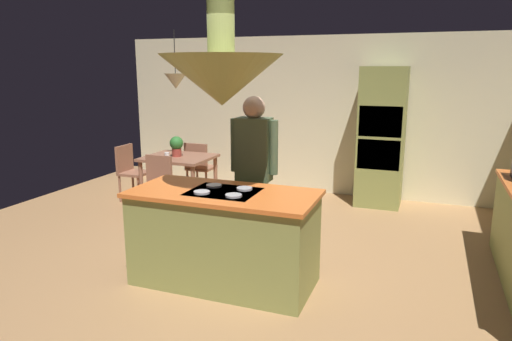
{
  "coord_description": "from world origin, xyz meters",
  "views": [
    {
      "loc": [
        1.76,
        -4.0,
        2.05
      ],
      "look_at": [
        0.1,
        0.4,
        1.0
      ],
      "focal_mm": 32.42,
      "sensor_mm": 36.0,
      "label": 1
    }
  ],
  "objects_px": {
    "kitchen_island": "(224,237)",
    "cup_on_table": "(167,156)",
    "dining_table": "(179,164)",
    "person_at_island": "(254,166)",
    "chair_by_back_wall": "(199,165)",
    "potted_plant_on_table": "(176,145)",
    "chair_at_corner": "(130,169)",
    "chair_facing_island": "(156,183)",
    "oven_tower": "(381,137)"
  },
  "relations": [
    {
      "from": "person_at_island",
      "to": "potted_plant_on_table",
      "type": "distance_m",
      "value": 2.25
    },
    {
      "from": "potted_plant_on_table",
      "to": "cup_on_table",
      "type": "relative_size",
      "value": 3.33
    },
    {
      "from": "dining_table",
      "to": "chair_facing_island",
      "type": "height_order",
      "value": "chair_facing_island"
    },
    {
      "from": "chair_at_corner",
      "to": "potted_plant_on_table",
      "type": "relative_size",
      "value": 2.9
    },
    {
      "from": "chair_facing_island",
      "to": "cup_on_table",
      "type": "height_order",
      "value": "chair_facing_island"
    },
    {
      "from": "chair_facing_island",
      "to": "potted_plant_on_table",
      "type": "height_order",
      "value": "potted_plant_on_table"
    },
    {
      "from": "kitchen_island",
      "to": "chair_facing_island",
      "type": "bearing_deg",
      "value": 139.34
    },
    {
      "from": "chair_at_corner",
      "to": "oven_tower",
      "type": "bearing_deg",
      "value": -72.7
    },
    {
      "from": "kitchen_island",
      "to": "chair_at_corner",
      "type": "bearing_deg",
      "value": 140.73
    },
    {
      "from": "oven_tower",
      "to": "chair_at_corner",
      "type": "bearing_deg",
      "value": -162.7
    },
    {
      "from": "dining_table",
      "to": "person_at_island",
      "type": "relative_size",
      "value": 0.56
    },
    {
      "from": "chair_by_back_wall",
      "to": "potted_plant_on_table",
      "type": "bearing_deg",
      "value": 88.06
    },
    {
      "from": "kitchen_island",
      "to": "person_at_island",
      "type": "distance_m",
      "value": 0.89
    },
    {
      "from": "chair_facing_island",
      "to": "chair_by_back_wall",
      "type": "relative_size",
      "value": 1.0
    },
    {
      "from": "kitchen_island",
      "to": "chair_facing_island",
      "type": "xyz_separation_m",
      "value": [
        -1.7,
        1.46,
        0.04
      ]
    },
    {
      "from": "oven_tower",
      "to": "chair_by_back_wall",
      "type": "relative_size",
      "value": 2.38
    },
    {
      "from": "potted_plant_on_table",
      "to": "chair_at_corner",
      "type": "bearing_deg",
      "value": 179.45
    },
    {
      "from": "kitchen_island",
      "to": "chair_facing_island",
      "type": "distance_m",
      "value": 2.24
    },
    {
      "from": "oven_tower",
      "to": "cup_on_table",
      "type": "distance_m",
      "value": 3.18
    },
    {
      "from": "cup_on_table",
      "to": "chair_by_back_wall",
      "type": "bearing_deg",
      "value": 85.44
    },
    {
      "from": "chair_facing_island",
      "to": "kitchen_island",
      "type": "bearing_deg",
      "value": -40.66
    },
    {
      "from": "chair_by_back_wall",
      "to": "chair_at_corner",
      "type": "relative_size",
      "value": 1.0
    },
    {
      "from": "dining_table",
      "to": "chair_facing_island",
      "type": "xyz_separation_m",
      "value": [
        0.0,
        -0.64,
        -0.15
      ]
    },
    {
      "from": "kitchen_island",
      "to": "potted_plant_on_table",
      "type": "bearing_deg",
      "value": 129.46
    },
    {
      "from": "kitchen_island",
      "to": "chair_at_corner",
      "type": "height_order",
      "value": "kitchen_island"
    },
    {
      "from": "chair_facing_island",
      "to": "dining_table",
      "type": "bearing_deg",
      "value": 90.0
    },
    {
      "from": "chair_facing_island",
      "to": "chair_by_back_wall",
      "type": "distance_m",
      "value": 1.28
    },
    {
      "from": "chair_facing_island",
      "to": "chair_at_corner",
      "type": "bearing_deg",
      "value": 143.61
    },
    {
      "from": "dining_table",
      "to": "oven_tower",
      "type": "bearing_deg",
      "value": 22.2
    },
    {
      "from": "kitchen_island",
      "to": "cup_on_table",
      "type": "bearing_deg",
      "value": 133.08
    },
    {
      "from": "chair_at_corner",
      "to": "cup_on_table",
      "type": "bearing_deg",
      "value": -104.65
    },
    {
      "from": "person_at_island",
      "to": "cup_on_table",
      "type": "distance_m",
      "value": 2.18
    },
    {
      "from": "chair_facing_island",
      "to": "chair_at_corner",
      "type": "height_order",
      "value": "same"
    },
    {
      "from": "kitchen_island",
      "to": "chair_at_corner",
      "type": "distance_m",
      "value": 3.32
    },
    {
      "from": "chair_by_back_wall",
      "to": "person_at_island",
      "type": "bearing_deg",
      "value": 130.39
    },
    {
      "from": "oven_tower",
      "to": "potted_plant_on_table",
      "type": "relative_size",
      "value": 6.89
    },
    {
      "from": "kitchen_island",
      "to": "oven_tower",
      "type": "height_order",
      "value": "oven_tower"
    },
    {
      "from": "dining_table",
      "to": "chair_by_back_wall",
      "type": "bearing_deg",
      "value": 90.0
    },
    {
      "from": "person_at_island",
      "to": "potted_plant_on_table",
      "type": "bearing_deg",
      "value": 141.56
    },
    {
      "from": "chair_by_back_wall",
      "to": "cup_on_table",
      "type": "relative_size",
      "value": 9.67
    },
    {
      "from": "person_at_island",
      "to": "chair_by_back_wall",
      "type": "bearing_deg",
      "value": 130.39
    },
    {
      "from": "kitchen_island",
      "to": "cup_on_table",
      "type": "distance_m",
      "value": 2.61
    },
    {
      "from": "person_at_island",
      "to": "cup_on_table",
      "type": "bearing_deg",
      "value": 146.48
    },
    {
      "from": "chair_facing_island",
      "to": "potted_plant_on_table",
      "type": "bearing_deg",
      "value": 91.99
    },
    {
      "from": "dining_table",
      "to": "chair_at_corner",
      "type": "bearing_deg",
      "value": 180.0
    },
    {
      "from": "chair_at_corner",
      "to": "dining_table",
      "type": "bearing_deg",
      "value": -90.0
    },
    {
      "from": "chair_at_corner",
      "to": "potted_plant_on_table",
      "type": "bearing_deg",
      "value": -90.55
    },
    {
      "from": "dining_table",
      "to": "chair_at_corner",
      "type": "relative_size",
      "value": 1.13
    },
    {
      "from": "chair_at_corner",
      "to": "potted_plant_on_table",
      "type": "xyz_separation_m",
      "value": [
        0.85,
        -0.01,
        0.42
      ]
    },
    {
      "from": "potted_plant_on_table",
      "to": "person_at_island",
      "type": "bearing_deg",
      "value": -38.44
    }
  ]
}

